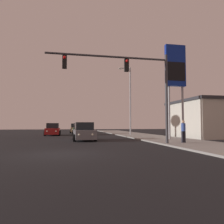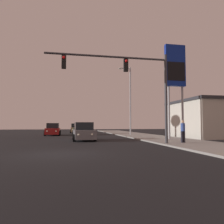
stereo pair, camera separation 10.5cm
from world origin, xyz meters
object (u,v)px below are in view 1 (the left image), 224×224
car_green (80,130)px  gas_station_sign (175,71)px  car_grey (84,132)px  pedestrian_on_sidewalk (183,130)px  car_tan (76,129)px  traffic_light_mast (133,78)px  car_red (53,130)px  street_lamp (129,97)px

car_green → gas_station_sign: size_ratio=0.48×
car_grey → pedestrian_on_sidewalk: bearing=140.9°
car_tan → car_green: (0.33, -8.34, 0.00)m
car_green → traffic_light_mast: 17.87m
car_green → car_red: bearing=12.2°
car_red → traffic_light_mast: 18.12m
traffic_light_mast → car_tan: bearing=97.1°
street_lamp → pedestrian_on_sidewalk: (0.62, -12.67, -4.08)m
car_green → car_red: (-3.71, -0.78, 0.00)m
car_tan → traffic_light_mast: traffic_light_mast is taller
car_grey → car_green: bearing=-92.5°
car_tan → pedestrian_on_sidewalk: size_ratio=2.58×
car_grey → street_lamp: bearing=-133.4°
gas_station_sign → pedestrian_on_sidewalk: size_ratio=5.39×
car_tan → traffic_light_mast: bearing=97.3°
car_green → pedestrian_on_sidewalk: pedestrian_on_sidewalk is taller
street_lamp → traffic_light_mast: bearing=-104.8°
car_green → car_grey: 11.41m
car_red → car_tan: bearing=-110.7°
traffic_light_mast → car_grey: bearing=117.6°
gas_station_sign → traffic_light_mast: bearing=-142.3°
street_lamp → gas_station_sign: same height
car_green → gas_station_sign: 16.46m
car_tan → car_green: size_ratio=1.00×
gas_station_sign → car_green: bearing=123.2°
traffic_light_mast → pedestrian_on_sidewalk: 5.55m
car_tan → car_red: size_ratio=1.00×
traffic_light_mast → gas_station_sign: (5.56, 4.30, 1.82)m
car_red → gas_station_sign: (12.13, -12.09, 5.86)m
car_grey → traffic_light_mast: size_ratio=0.50×
car_grey → gas_station_sign: (8.57, -1.46, 5.86)m
car_grey → traffic_light_mast: 7.65m
street_lamp → gas_station_sign: size_ratio=1.00×
street_lamp → car_green: bearing=146.7°
car_red → street_lamp: bearing=161.1°
car_tan → street_lamp: street_lamp is taller
gas_station_sign → car_grey: bearing=170.3°
traffic_light_mast → street_lamp: size_ratio=0.97×
car_grey → gas_station_sign: size_ratio=0.48×
car_grey → gas_station_sign: 10.48m
car_grey → street_lamp: 10.66m
traffic_light_mast → gas_station_sign: size_ratio=0.97×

